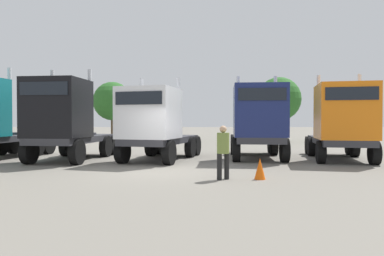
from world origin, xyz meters
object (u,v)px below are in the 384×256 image
Objects in this scene: semi_truck_white at (153,123)px; semi_truck_navy at (257,121)px; semi_truck_orange at (341,121)px; traffic_cone_near at (258,169)px; semi_truck_black at (63,119)px; visitor_with_camera at (222,148)px.

semi_truck_navy is (5.01, 0.85, 0.13)m from semi_truck_white.
traffic_cone_near is at bearing -31.66° from semi_truck_orange.
semi_truck_navy is 3.89m from semi_truck_orange.
semi_truck_black reaches higher than traffic_cone_near.
semi_truck_orange is at bearing 105.88° from semi_truck_white.
semi_truck_white is at bearing -75.19° from semi_truck_navy.
visitor_with_camera is 1.38m from traffic_cone_near.
semi_truck_navy reaches higher than semi_truck_orange.
visitor_with_camera is (6.95, -5.02, -0.96)m from semi_truck_black.
semi_truck_navy reaches higher than semi_truck_white.
semi_truck_orange is 3.54× the size of visitor_with_camera.
semi_truck_white is at bearing -77.83° from semi_truck_orange.
semi_truck_navy is at bearing 102.26° from semi_truck_black.
traffic_cone_near is at bearing 53.75° from semi_truck_white.
semi_truck_black is 1.01× the size of semi_truck_navy.
semi_truck_orange is 7.20m from traffic_cone_near.
semi_truck_black is 3.50× the size of visitor_with_camera.
visitor_with_camera is at bearing -37.70° from semi_truck_orange.
semi_truck_white is (4.19, 0.09, -0.19)m from semi_truck_black.
semi_truck_navy reaches higher than visitor_with_camera.
visitor_with_camera is at bearing 60.64° from semi_truck_black.
semi_truck_black is 9.25m from semi_truck_navy.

